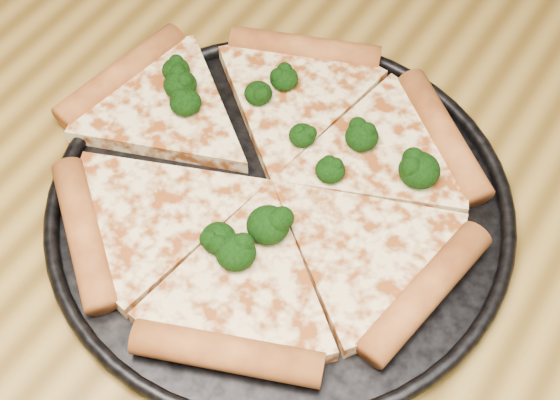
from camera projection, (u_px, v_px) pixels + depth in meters
The scene contains 4 objects.
dining_table at pixel (329, 335), 0.73m from camera, with size 1.20×0.90×0.75m.
pizza_pan at pixel (280, 206), 0.69m from camera, with size 0.38×0.38×0.02m.
pizza at pixel (267, 179), 0.69m from camera, with size 0.38×0.37×0.03m.
broccoli_florets at pixel (275, 156), 0.69m from camera, with size 0.27×0.20×0.03m.
Camera 1 is at (0.14, -0.29, 1.32)m, focal length 53.81 mm.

